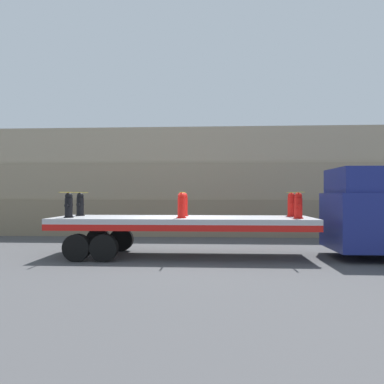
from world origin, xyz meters
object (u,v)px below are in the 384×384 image
(truck_cab, at_px, (373,213))
(fire_hydrant_red_near_2, at_px, (298,206))
(fire_hydrant_black_near_0, at_px, (69,205))
(fire_hydrant_black_far_0, at_px, (80,205))
(flatbed_trailer, at_px, (168,224))
(fire_hydrant_red_far_2, at_px, (291,205))
(fire_hydrant_red_near_1, at_px, (181,206))
(fire_hydrant_red_far_1, at_px, (184,205))

(truck_cab, height_order, fire_hydrant_red_near_2, truck_cab)
(fire_hydrant_black_near_0, height_order, fire_hydrant_black_far_0, same)
(fire_hydrant_black_far_0, xyz_separation_m, fire_hydrant_red_near_2, (7.59, -1.08, 0.00))
(truck_cab, height_order, flatbed_trailer, truck_cab)
(fire_hydrant_red_far_2, bearing_deg, fire_hydrant_black_far_0, 180.00)
(truck_cab, xyz_separation_m, fire_hydrant_red_far_2, (-2.60, 0.54, 0.25))
(fire_hydrant_red_near_1, height_order, fire_hydrant_red_near_2, same)
(flatbed_trailer, height_order, fire_hydrant_red_near_1, fire_hydrant_red_near_1)
(truck_cab, distance_m, fire_hydrant_red_far_1, 6.42)
(fire_hydrant_black_far_0, bearing_deg, fire_hydrant_red_near_1, -15.90)
(truck_cab, distance_m, fire_hydrant_black_near_0, 10.21)
(fire_hydrant_red_far_1, bearing_deg, flatbed_trailer, -134.18)
(flatbed_trailer, relative_size, fire_hydrant_red_near_2, 10.41)
(fire_hydrant_red_far_2, bearing_deg, flatbed_trailer, -172.87)
(fire_hydrant_black_far_0, bearing_deg, fire_hydrant_red_far_2, 0.00)
(fire_hydrant_black_far_0, distance_m, fire_hydrant_red_near_2, 7.67)
(flatbed_trailer, xyz_separation_m, fire_hydrant_red_far_1, (0.53, 0.54, 0.66))
(truck_cab, distance_m, fire_hydrant_red_near_2, 2.66)
(truck_cab, relative_size, flatbed_trailer, 0.34)
(flatbed_trailer, bearing_deg, fire_hydrant_red_far_1, 45.82)
(flatbed_trailer, relative_size, fire_hydrant_black_near_0, 10.41)
(truck_cab, relative_size, fire_hydrant_red_far_2, 3.57)
(truck_cab, height_order, fire_hydrant_black_far_0, truck_cab)
(truck_cab, relative_size, fire_hydrant_black_near_0, 3.57)
(truck_cab, xyz_separation_m, fire_hydrant_red_near_1, (-6.39, -0.54, 0.25))
(fire_hydrant_black_far_0, bearing_deg, truck_cab, -3.04)
(fire_hydrant_black_far_0, xyz_separation_m, fire_hydrant_red_near_1, (3.80, -1.08, 0.00))
(flatbed_trailer, height_order, fire_hydrant_red_far_2, fire_hydrant_red_far_2)
(truck_cab, bearing_deg, fire_hydrant_red_near_1, -175.16)
(fire_hydrant_black_near_0, bearing_deg, fire_hydrant_red_near_2, 0.00)
(flatbed_trailer, height_order, fire_hydrant_red_far_1, fire_hydrant_red_far_1)
(fire_hydrant_red_far_1, bearing_deg, fire_hydrant_red_near_2, -15.90)
(fire_hydrant_black_near_0, xyz_separation_m, fire_hydrant_black_far_0, (0.00, 1.08, 0.00))
(fire_hydrant_black_near_0, xyz_separation_m, fire_hydrant_red_near_1, (3.80, 0.00, 0.00))
(fire_hydrant_black_near_0, xyz_separation_m, fire_hydrant_red_near_2, (7.59, 0.00, 0.00))
(fire_hydrant_black_near_0, distance_m, fire_hydrant_red_near_2, 7.59)
(truck_cab, bearing_deg, flatbed_trailer, 180.00)
(fire_hydrant_red_near_1, bearing_deg, truck_cab, 4.84)
(truck_cab, height_order, fire_hydrant_red_near_1, truck_cab)
(fire_hydrant_black_far_0, distance_m, fire_hydrant_red_near_1, 3.95)
(fire_hydrant_red_far_1, xyz_separation_m, fire_hydrant_red_near_2, (3.80, -1.08, 0.00))
(truck_cab, distance_m, flatbed_trailer, 6.93)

